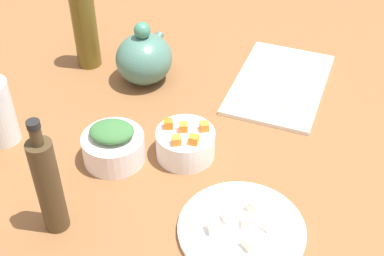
% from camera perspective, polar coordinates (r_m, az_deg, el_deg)
% --- Properties ---
extents(tabletop, '(1.90, 1.90, 0.03)m').
position_cam_1_polar(tabletop, '(1.14, 0.00, -2.50)').
color(tabletop, brown).
rests_on(tabletop, ground).
extents(cutting_board, '(0.35, 0.24, 0.01)m').
position_cam_1_polar(cutting_board, '(1.32, 9.44, 4.73)').
color(cutting_board, silver).
rests_on(cutting_board, tabletop).
extents(plate_tofu, '(0.23, 0.23, 0.01)m').
position_cam_1_polar(plate_tofu, '(0.97, 5.35, -10.86)').
color(plate_tofu, white).
rests_on(plate_tofu, tabletop).
extents(bowl_greens, '(0.13, 0.13, 0.06)m').
position_cam_1_polar(bowl_greens, '(1.10, -8.43, -2.13)').
color(bowl_greens, white).
rests_on(bowl_greens, tabletop).
extents(bowl_carrots, '(0.12, 0.12, 0.06)m').
position_cam_1_polar(bowl_carrots, '(1.09, -0.60, -1.75)').
color(bowl_carrots, white).
rests_on(bowl_carrots, tabletop).
extents(teapot, '(0.16, 0.14, 0.16)m').
position_cam_1_polar(teapot, '(1.30, -5.18, 7.53)').
color(teapot, '#467465').
rests_on(teapot, tabletop).
extents(bottle_1, '(0.04, 0.04, 0.24)m').
position_cam_1_polar(bottle_1, '(0.94, -15.23, -5.90)').
color(bottle_1, '#43331D').
rests_on(bottle_1, tabletop).
extents(bottle_2, '(0.06, 0.06, 0.24)m').
position_cam_1_polar(bottle_2, '(1.36, -11.44, 10.55)').
color(bottle_2, brown).
rests_on(bottle_2, tabletop).
extents(carrot_cube_0, '(0.03, 0.03, 0.02)m').
position_cam_1_polar(carrot_cube_0, '(1.04, -1.72, -1.33)').
color(carrot_cube_0, orange).
rests_on(carrot_cube_0, bowl_carrots).
extents(carrot_cube_1, '(0.03, 0.03, 0.02)m').
position_cam_1_polar(carrot_cube_1, '(1.07, 1.33, 0.17)').
color(carrot_cube_1, orange).
rests_on(carrot_cube_1, bowl_carrots).
extents(carrot_cube_2, '(0.02, 0.02, 0.02)m').
position_cam_1_polar(carrot_cube_2, '(1.08, -2.56, 0.44)').
color(carrot_cube_2, orange).
rests_on(carrot_cube_2, bowl_carrots).
extents(carrot_cube_3, '(0.02, 0.02, 0.02)m').
position_cam_1_polar(carrot_cube_3, '(1.07, -0.94, 0.08)').
color(carrot_cube_3, orange).
rests_on(carrot_cube_3, bowl_carrots).
extents(carrot_cube_4, '(0.02, 0.02, 0.02)m').
position_cam_1_polar(carrot_cube_4, '(1.04, 0.20, -1.26)').
color(carrot_cube_4, orange).
rests_on(carrot_cube_4, bowl_carrots).
extents(chopped_greens_mound, '(0.10, 0.11, 0.03)m').
position_cam_1_polar(chopped_greens_mound, '(1.07, -8.65, -0.36)').
color(chopped_greens_mound, '#386C37').
rests_on(chopped_greens_mound, bowl_greens).
extents(tofu_cube_0, '(0.03, 0.03, 0.02)m').
position_cam_1_polar(tofu_cube_0, '(0.97, 4.02, -9.37)').
color(tofu_cube_0, white).
rests_on(tofu_cube_0, plate_tofu).
extents(tofu_cube_1, '(0.03, 0.03, 0.02)m').
position_cam_1_polar(tofu_cube_1, '(0.93, 6.25, -12.13)').
color(tofu_cube_1, white).
rests_on(tofu_cube_1, plate_tofu).
extents(tofu_cube_2, '(0.03, 0.03, 0.02)m').
position_cam_1_polar(tofu_cube_2, '(0.96, 8.18, -10.05)').
color(tofu_cube_2, white).
rests_on(tofu_cube_2, plate_tofu).
extents(tofu_cube_3, '(0.03, 0.03, 0.02)m').
position_cam_1_polar(tofu_cube_3, '(0.99, 6.77, -8.25)').
color(tofu_cube_3, white).
rests_on(tofu_cube_3, plate_tofu).
extents(tofu_cube_4, '(0.03, 0.03, 0.02)m').
position_cam_1_polar(tofu_cube_4, '(0.95, 2.37, -10.58)').
color(tofu_cube_4, white).
rests_on(tofu_cube_4, plate_tofu).
extents(tofu_cube_5, '(0.03, 0.03, 0.02)m').
position_cam_1_polar(tofu_cube_5, '(0.96, 6.05, -9.92)').
color(tofu_cube_5, white).
rests_on(tofu_cube_5, plate_tofu).
extents(dumpling_0, '(0.05, 0.05, 0.03)m').
position_cam_1_polar(dumpling_0, '(1.35, 8.73, 6.52)').
color(dumpling_0, beige).
rests_on(dumpling_0, cutting_board).
extents(dumpling_1, '(0.05, 0.05, 0.02)m').
position_cam_1_polar(dumpling_1, '(1.29, 8.26, 4.60)').
color(dumpling_1, beige).
rests_on(dumpling_1, cutting_board).
extents(dumpling_2, '(0.05, 0.06, 0.02)m').
position_cam_1_polar(dumpling_2, '(1.33, 12.30, 5.31)').
color(dumpling_2, beige).
rests_on(dumpling_2, cutting_board).
extents(dumpling_3, '(0.06, 0.06, 0.03)m').
position_cam_1_polar(dumpling_3, '(1.21, 10.00, 2.18)').
color(dumpling_3, beige).
rests_on(dumpling_3, cutting_board).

